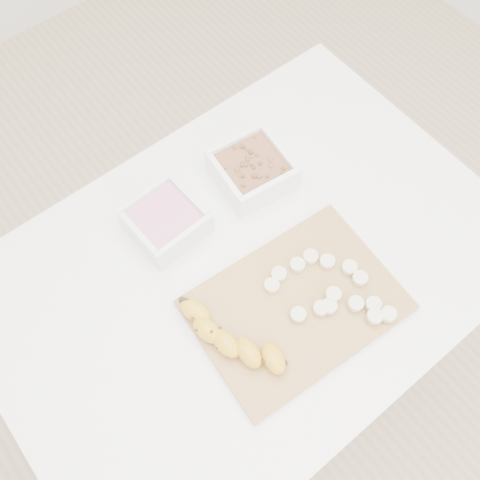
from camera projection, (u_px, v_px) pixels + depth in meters
ground at (246, 362)px, 1.69m from camera, size 3.50×3.50×0.00m
table at (249, 284)px, 1.11m from camera, size 1.00×0.70×0.75m
bowl_yogurt at (166, 220)px, 1.03m from camera, size 0.14×0.14×0.06m
bowl_granola at (252, 169)px, 1.08m from camera, size 0.16×0.16×0.07m
cutting_board at (296, 305)px, 0.98m from camera, size 0.38×0.29×0.01m
banana at (234, 339)px, 0.92m from camera, size 0.09×0.21×0.04m
banana_slices at (331, 290)px, 0.97m from camera, size 0.16×0.21×0.02m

